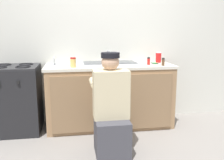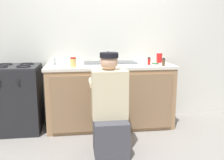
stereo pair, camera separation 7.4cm
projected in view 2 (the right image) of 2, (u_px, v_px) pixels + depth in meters
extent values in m
plane|color=gray|center=(113.00, 133.00, 3.30)|extent=(12.00, 12.00, 0.00)
cube|color=silver|center=(107.00, 36.00, 3.69)|extent=(6.00, 0.10, 2.50)
cube|color=#997551|center=(110.00, 97.00, 3.51)|extent=(1.71, 0.60, 0.83)
cube|color=#866747|center=(81.00, 104.00, 3.15)|extent=(0.75, 0.02, 0.73)
cube|color=#866747|center=(144.00, 102.00, 3.26)|extent=(0.75, 0.02, 0.73)
cube|color=beige|center=(110.00, 66.00, 3.42)|extent=(1.75, 0.62, 0.04)
cube|color=silver|center=(110.00, 64.00, 3.42)|extent=(0.80, 0.44, 0.03)
cube|color=#4C4F51|center=(96.00, 63.00, 3.39)|extent=(0.33, 0.35, 0.01)
cube|color=#4C4F51|center=(124.00, 62.00, 3.44)|extent=(0.33, 0.35, 0.01)
cylinder|color=#B7BABF|center=(108.00, 57.00, 3.59)|extent=(0.02, 0.02, 0.18)
cylinder|color=#B7BABF|center=(109.00, 51.00, 3.49)|extent=(0.02, 0.16, 0.02)
cube|color=black|center=(17.00, 99.00, 3.34)|extent=(0.63, 0.60, 0.86)
cube|color=#262628|center=(14.00, 67.00, 3.25)|extent=(0.61, 0.59, 0.02)
torus|color=black|center=(0.00, 67.00, 3.11)|extent=(0.19, 0.19, 0.02)
torus|color=black|center=(23.00, 66.00, 3.15)|extent=(0.19, 0.19, 0.02)
torus|color=black|center=(5.00, 64.00, 3.34)|extent=(0.19, 0.19, 0.02)
torus|color=black|center=(27.00, 64.00, 3.38)|extent=(0.19, 0.19, 0.02)
cylinder|color=black|center=(18.00, 82.00, 2.99)|extent=(0.04, 0.02, 0.04)
cube|color=#3F3F47|center=(110.00, 136.00, 2.71)|extent=(0.36, 0.40, 0.40)
cube|color=beige|center=(110.00, 94.00, 2.68)|extent=(0.38, 0.22, 0.52)
sphere|color=tan|center=(109.00, 62.00, 2.65)|extent=(0.19, 0.19, 0.19)
cylinder|color=black|center=(109.00, 55.00, 2.64)|extent=(0.20, 0.20, 0.06)
cube|color=black|center=(108.00, 56.00, 2.73)|extent=(0.13, 0.09, 0.02)
cylinder|color=beige|center=(93.00, 83.00, 2.84)|extent=(0.08, 0.30, 0.08)
cylinder|color=beige|center=(122.00, 82.00, 2.88)|extent=(0.08, 0.30, 0.08)
cube|color=#B2B7BC|center=(64.00, 65.00, 3.36)|extent=(0.28, 0.22, 0.02)
cube|color=#B2B7BC|center=(54.00, 61.00, 3.34)|extent=(0.01, 0.21, 0.10)
cube|color=#B2B7BC|center=(72.00, 61.00, 3.37)|extent=(0.01, 0.21, 0.10)
cylinder|color=red|center=(149.00, 62.00, 3.40)|extent=(0.04, 0.04, 0.08)
cylinder|color=black|center=(149.00, 58.00, 3.39)|extent=(0.04, 0.04, 0.02)
cube|color=black|center=(155.00, 63.00, 3.52)|extent=(0.07, 0.14, 0.01)
cube|color=green|center=(155.00, 63.00, 3.52)|extent=(0.06, 0.12, 0.00)
cylinder|color=#513823|center=(163.00, 63.00, 3.31)|extent=(0.04, 0.04, 0.08)
cylinder|color=black|center=(164.00, 59.00, 3.30)|extent=(0.04, 0.04, 0.02)
cylinder|color=#DBB760|center=(73.00, 63.00, 3.18)|extent=(0.07, 0.07, 0.11)
cylinder|color=#B21E19|center=(73.00, 58.00, 3.16)|extent=(0.07, 0.07, 0.02)
cylinder|color=red|center=(159.00, 58.00, 3.64)|extent=(0.08, 0.08, 0.14)
cylinder|color=white|center=(159.00, 53.00, 3.62)|extent=(0.08, 0.08, 0.01)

